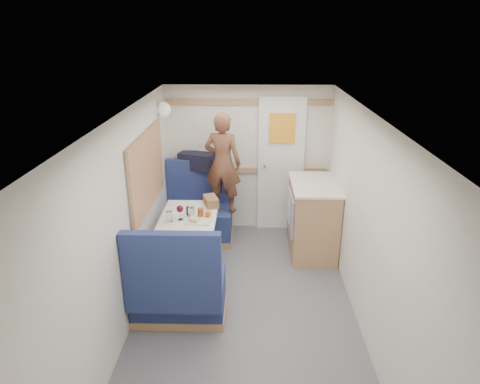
{
  "coord_description": "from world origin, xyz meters",
  "views": [
    {
      "loc": [
        0.04,
        -3.34,
        2.7
      ],
      "look_at": [
        -0.07,
        0.9,
        1.05
      ],
      "focal_mm": 32.0,
      "sensor_mm": 36.0,
      "label": 1
    }
  ],
  "objects_px": {
    "bread_loaf": "(211,201)",
    "beer_glass": "(201,213)",
    "duffel_bag": "(197,161)",
    "bench_far": "(199,218)",
    "wine_glass": "(180,209)",
    "pepper_grinder": "(188,211)",
    "galley_counter": "(312,217)",
    "tumbler_left": "(169,216)",
    "orange_fruit": "(208,214)",
    "tumbler_right": "(191,212)",
    "dinette_table": "(189,228)",
    "bench_near": "(178,293)",
    "salt_grinder": "(195,207)",
    "tray": "(200,219)",
    "dome_light": "(163,110)",
    "person": "(223,163)",
    "cheese_block": "(194,220)"
  },
  "relations": [
    {
      "from": "duffel_bag",
      "to": "wine_glass",
      "type": "relative_size",
      "value": 2.81
    },
    {
      "from": "duffel_bag",
      "to": "bench_far",
      "type": "bearing_deg",
      "value": -65.51
    },
    {
      "from": "galley_counter",
      "to": "tumbler_right",
      "type": "xyz_separation_m",
      "value": [
        -1.44,
        -0.56,
        0.31
      ]
    },
    {
      "from": "bench_far",
      "to": "salt_grinder",
      "type": "relative_size",
      "value": 11.08
    },
    {
      "from": "wine_glass",
      "to": "bread_loaf",
      "type": "height_order",
      "value": "wine_glass"
    },
    {
      "from": "tumbler_left",
      "to": "bread_loaf",
      "type": "bearing_deg",
      "value": 47.98
    },
    {
      "from": "dinette_table",
      "to": "orange_fruit",
      "type": "height_order",
      "value": "orange_fruit"
    },
    {
      "from": "orange_fruit",
      "to": "tumbler_right",
      "type": "bearing_deg",
      "value": 167.07
    },
    {
      "from": "cheese_block",
      "to": "salt_grinder",
      "type": "distance_m",
      "value": 0.31
    },
    {
      "from": "salt_grinder",
      "to": "bread_loaf",
      "type": "xyz_separation_m",
      "value": [
        0.17,
        0.18,
        0.01
      ]
    },
    {
      "from": "dinette_table",
      "to": "duffel_bag",
      "type": "relative_size",
      "value": 1.95
    },
    {
      "from": "wine_glass",
      "to": "tumbler_left",
      "type": "height_order",
      "value": "wine_glass"
    },
    {
      "from": "bench_near",
      "to": "dome_light",
      "type": "bearing_deg",
      "value": 102.82
    },
    {
      "from": "bench_far",
      "to": "person",
      "type": "relative_size",
      "value": 0.82
    },
    {
      "from": "pepper_grinder",
      "to": "bread_loaf",
      "type": "xyz_separation_m",
      "value": [
        0.23,
        0.28,
        0.0
      ]
    },
    {
      "from": "orange_fruit",
      "to": "salt_grinder",
      "type": "height_order",
      "value": "salt_grinder"
    },
    {
      "from": "dinette_table",
      "to": "bench_near",
      "type": "xyz_separation_m",
      "value": [
        -0.0,
        -0.86,
        -0.27
      ]
    },
    {
      "from": "pepper_grinder",
      "to": "duffel_bag",
      "type": "bearing_deg",
      "value": 91.0
    },
    {
      "from": "bread_loaf",
      "to": "beer_glass",
      "type": "bearing_deg",
      "value": -103.44
    },
    {
      "from": "galley_counter",
      "to": "wine_glass",
      "type": "xyz_separation_m",
      "value": [
        -1.54,
        -0.65,
        0.38
      ]
    },
    {
      "from": "bench_near",
      "to": "beer_glass",
      "type": "height_order",
      "value": "bench_near"
    },
    {
      "from": "beer_glass",
      "to": "pepper_grinder",
      "type": "distance_m",
      "value": 0.16
    },
    {
      "from": "dinette_table",
      "to": "tumbler_right",
      "type": "relative_size",
      "value": 8.92
    },
    {
      "from": "orange_fruit",
      "to": "beer_glass",
      "type": "relative_size",
      "value": 0.63
    },
    {
      "from": "bench_near",
      "to": "tumbler_left",
      "type": "relative_size",
      "value": 9.11
    },
    {
      "from": "orange_fruit",
      "to": "salt_grinder",
      "type": "relative_size",
      "value": 0.71
    },
    {
      "from": "bench_near",
      "to": "salt_grinder",
      "type": "distance_m",
      "value": 1.1
    },
    {
      "from": "pepper_grinder",
      "to": "bread_loaf",
      "type": "bearing_deg",
      "value": 50.39
    },
    {
      "from": "duffel_bag",
      "to": "tray",
      "type": "relative_size",
      "value": 1.42
    },
    {
      "from": "tray",
      "to": "tumbler_right",
      "type": "relative_size",
      "value": 3.22
    },
    {
      "from": "dinette_table",
      "to": "tumbler_right",
      "type": "height_order",
      "value": "tumbler_right"
    },
    {
      "from": "pepper_grinder",
      "to": "wine_glass",
      "type": "bearing_deg",
      "value": -116.05
    },
    {
      "from": "galley_counter",
      "to": "tray",
      "type": "xyz_separation_m",
      "value": [
        -1.33,
        -0.64,
        0.26
      ]
    },
    {
      "from": "person",
      "to": "bench_near",
      "type": "bearing_deg",
      "value": 90.76
    },
    {
      "from": "salt_grinder",
      "to": "dome_light",
      "type": "bearing_deg",
      "value": 121.47
    },
    {
      "from": "person",
      "to": "orange_fruit",
      "type": "xyz_separation_m",
      "value": [
        -0.11,
        -0.83,
        -0.32
      ]
    },
    {
      "from": "bench_near",
      "to": "wine_glass",
      "type": "height_order",
      "value": "bench_near"
    },
    {
      "from": "tumbler_right",
      "to": "salt_grinder",
      "type": "relative_size",
      "value": 1.09
    },
    {
      "from": "bench_far",
      "to": "dinette_table",
      "type": "bearing_deg",
      "value": -90.0
    },
    {
      "from": "dinette_table",
      "to": "pepper_grinder",
      "type": "height_order",
      "value": "pepper_grinder"
    },
    {
      "from": "duffel_bag",
      "to": "tumbler_right",
      "type": "relative_size",
      "value": 4.57
    },
    {
      "from": "cheese_block",
      "to": "bench_near",
      "type": "bearing_deg",
      "value": -97.27
    },
    {
      "from": "dinette_table",
      "to": "tray",
      "type": "bearing_deg",
      "value": -31.99
    },
    {
      "from": "cheese_block",
      "to": "dinette_table",
      "type": "bearing_deg",
      "value": 115.8
    },
    {
      "from": "dinette_table",
      "to": "bench_far",
      "type": "relative_size",
      "value": 0.88
    },
    {
      "from": "dome_light",
      "to": "galley_counter",
      "type": "distance_m",
      "value": 2.28
    },
    {
      "from": "galley_counter",
      "to": "tumbler_left",
      "type": "distance_m",
      "value": 1.82
    },
    {
      "from": "pepper_grinder",
      "to": "tumbler_right",
      "type": "bearing_deg",
      "value": -43.79
    },
    {
      "from": "galley_counter",
      "to": "tray",
      "type": "relative_size",
      "value": 2.77
    },
    {
      "from": "tray",
      "to": "salt_grinder",
      "type": "relative_size",
      "value": 3.5
    }
  ]
}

